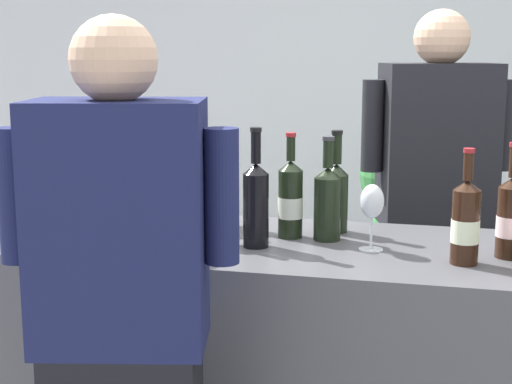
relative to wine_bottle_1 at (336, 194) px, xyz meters
name	(u,v)px	position (x,y,z in m)	size (l,w,h in m)	color
wall_back	(371,77)	(-0.14, 2.43, 0.28)	(8.00, 0.10, 2.80)	silver
wine_bottle_1	(336,194)	(0.00, 0.00, 0.00)	(0.08, 0.08, 0.32)	black
wine_bottle_2	(71,186)	(-0.89, -0.04, -0.01)	(0.08, 0.08, 0.31)	black
wine_bottle_3	(327,201)	(-0.01, -0.11, 0.00)	(0.08, 0.08, 0.32)	black
wine_bottle_4	(194,191)	(-0.45, -0.06, 0.00)	(0.07, 0.07, 0.32)	black
wine_bottle_5	(511,217)	(0.51, -0.19, -0.01)	(0.08, 0.08, 0.32)	black
wine_bottle_7	(290,199)	(-0.13, -0.10, 0.00)	(0.08, 0.08, 0.32)	black
wine_bottle_8	(205,206)	(-0.36, -0.22, -0.01)	(0.08, 0.08, 0.33)	black
wine_bottle_9	(256,202)	(-0.20, -0.24, 0.01)	(0.08, 0.08, 0.35)	black
wine_bottle_10	(466,222)	(0.39, -0.29, -0.01)	(0.08, 0.08, 0.31)	black
wine_bottle_11	(223,192)	(-0.37, -0.01, -0.01)	(0.08, 0.08, 0.31)	black
wine_glass	(372,204)	(0.13, -0.20, 0.01)	(0.07, 0.07, 0.19)	silver
ice_bucket	(140,213)	(-0.51, -0.36, -0.01)	(0.21, 0.21, 0.21)	silver
person_server	(433,245)	(0.30, 0.54, -0.28)	(0.55, 0.35, 1.71)	black
person_guest	(124,374)	(-0.39, -0.77, -0.31)	(0.54, 0.32, 1.65)	black
potted_shrub	(433,225)	(0.29, 1.08, -0.33)	(0.63, 0.64, 1.26)	brown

